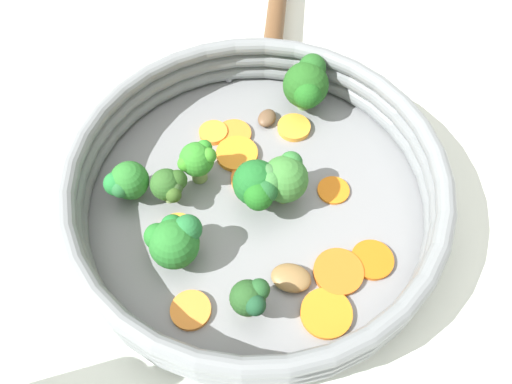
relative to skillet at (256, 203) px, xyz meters
name	(u,v)px	position (x,y,z in m)	size (l,w,h in m)	color
ground_plane	(256,206)	(0.00, 0.00, -0.01)	(4.00, 4.00, 0.00)	white
skillet	(256,203)	(0.00, 0.00, 0.00)	(0.33, 0.33, 0.01)	gray
skillet_rim_wall	(256,186)	(0.00, 0.00, 0.03)	(0.35, 0.35, 0.05)	gray
skillet_handle	(277,6)	(0.06, 0.27, 0.02)	(0.02, 0.02, 0.22)	brown
skillet_rivet_left	(310,84)	(0.08, 0.14, 0.01)	(0.01, 0.01, 0.01)	gray
skillet_rivet_right	(229,78)	(-0.01, 0.16, 0.01)	(0.01, 0.01, 0.01)	gray
carrot_slice_0	(254,179)	(0.00, 0.02, 0.01)	(0.04, 0.04, 0.00)	orange
carrot_slice_1	(237,154)	(-0.01, 0.06, 0.01)	(0.04, 0.04, 0.01)	orange
carrot_slice_2	(191,310)	(-0.07, -0.10, 0.01)	(0.03, 0.03, 0.01)	orange
carrot_slice_3	(234,134)	(-0.01, 0.08, 0.01)	(0.04, 0.04, 0.00)	orange
carrot_slice_4	(332,187)	(0.08, 0.00, 0.01)	(0.03, 0.03, 0.00)	orange
carrot_slice_5	(213,133)	(-0.03, 0.09, 0.01)	(0.03, 0.03, 0.01)	orange
carrot_slice_6	(338,272)	(0.06, -0.08, 0.01)	(0.04, 0.04, 0.01)	orange
carrot_slice_7	(294,128)	(0.05, 0.08, 0.01)	(0.03, 0.03, 0.01)	orange
carrot_slice_8	(177,230)	(-0.08, -0.02, 0.01)	(0.03, 0.03, 0.01)	orange
carrot_slice_9	(326,313)	(0.04, -0.12, 0.01)	(0.04, 0.04, 0.01)	orange
carrot_slice_10	(372,260)	(0.09, -0.08, 0.01)	(0.04, 0.04, 0.00)	orange
broccoli_floret_0	(174,240)	(-0.08, -0.05, 0.03)	(0.05, 0.05, 0.05)	#618D4F
broccoli_floret_1	(197,160)	(-0.05, 0.03, 0.04)	(0.04, 0.03, 0.05)	#77984E
broccoli_floret_2	(251,297)	(-0.02, -0.11, 0.03)	(0.03, 0.03, 0.04)	#8CA36A
broccoli_floret_3	(307,84)	(0.07, 0.11, 0.04)	(0.05, 0.06, 0.06)	#639148
broccoli_floret_4	(283,179)	(0.02, 0.00, 0.04)	(0.05, 0.05, 0.05)	#7BA34F
broccoli_floret_5	(255,189)	(0.00, -0.01, 0.04)	(0.04, 0.05, 0.05)	#7DB360
broccoli_floret_6	(127,182)	(-0.12, 0.02, 0.03)	(0.04, 0.04, 0.04)	#5C9549
broccoli_floret_7	(169,185)	(-0.08, 0.01, 0.03)	(0.04, 0.03, 0.04)	#8CAC62
mushroom_piece_0	(291,278)	(0.02, -0.09, 0.01)	(0.04, 0.03, 0.01)	olive
mushroom_piece_1	(267,118)	(0.03, 0.10, 0.01)	(0.02, 0.02, 0.01)	brown
mushroom_piece_2	(286,163)	(0.04, 0.04, 0.01)	(0.02, 0.02, 0.01)	brown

